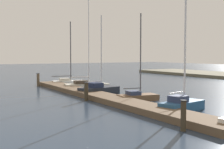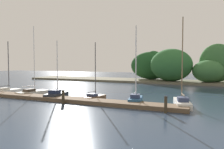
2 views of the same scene
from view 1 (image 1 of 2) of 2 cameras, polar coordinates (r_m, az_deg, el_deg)
name	(u,v)px [view 1 (image 1 of 2)]	position (r m, az deg, el deg)	size (l,w,h in m)	color
dock_pier	(99,96)	(21.59, -2.35, -4.06)	(22.77, 1.80, 0.35)	brown
sailboat_0	(69,81)	(31.85, -7.93, -1.25)	(1.81, 3.59, 6.45)	white
sailboat_1	(87,85)	(28.03, -4.67, -1.94)	(1.85, 4.18, 8.05)	silver
sailboat_2	(100,89)	(24.03, -2.27, -2.77)	(1.90, 3.55, 6.15)	#232833
sailboat_3	(139,96)	(20.89, 4.99, -3.96)	(1.49, 2.96, 5.86)	brown
sailboat_4	(183,103)	(17.37, 13.04, -5.20)	(1.68, 3.18, 7.21)	#285684
mooring_piling_0	(38,80)	(30.69, -13.57, -0.96)	(0.32, 0.32, 1.26)	brown
mooring_piling_1	(86,91)	(20.61, -4.81, -3.17)	(0.31, 0.31, 1.25)	#3D3323
mooring_piling_2	(183,115)	(12.86, 13.14, -7.43)	(0.26, 0.26, 1.27)	#3D3323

